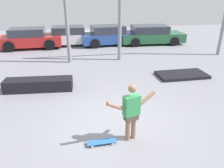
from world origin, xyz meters
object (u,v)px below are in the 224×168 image
at_px(parked_car_blue, 109,35).
at_px(parked_car_green, 151,35).
at_px(skateboarder, 131,110).
at_px(grind_box, 39,85).
at_px(manual_pad, 182,75).
at_px(parked_car_red, 30,39).
at_px(parked_car_white, 70,36).
at_px(skateboard, 102,142).

relative_size(parked_car_blue, parked_car_green, 0.92).
relative_size(skateboarder, grind_box, 0.60).
relative_size(grind_box, manual_pad, 1.16).
bearing_deg(parked_car_green, manual_pad, -94.34).
xyz_separation_m(skateboarder, parked_car_red, (-4.20, 10.76, -0.20)).
distance_m(skateboarder, parked_car_white, 11.37).
bearing_deg(parked_car_green, parked_car_white, 177.05).
height_order(parked_car_red, parked_car_blue, parked_car_blue).
height_order(grind_box, parked_car_green, parked_car_green).
xyz_separation_m(skateboard, grind_box, (-1.99, 3.68, 0.17)).
relative_size(skateboard, manual_pad, 0.34).
distance_m(skateboarder, parked_car_green, 11.52).
bearing_deg(skateboarder, parked_car_blue, 66.42).
relative_size(grind_box, parked_car_green, 0.56).
distance_m(skateboard, manual_pad, 5.90).
relative_size(grind_box, parked_car_blue, 0.61).
relative_size(skateboarder, parked_car_white, 0.39).
bearing_deg(manual_pad, parked_car_white, 124.58).
bearing_deg(skateboarder, parked_car_red, 94.13).
relative_size(manual_pad, parked_car_white, 0.56).
distance_m(skateboard, parked_car_red, 11.40).
relative_size(skateboarder, parked_car_green, 0.33).
distance_m(grind_box, parked_car_red, 7.33).
xyz_separation_m(grind_box, manual_pad, (6.20, 0.46, -0.17)).
bearing_deg(skateboard, parked_car_blue, 77.12).
bearing_deg(parked_car_blue, grind_box, -123.94).
xyz_separation_m(skateboarder, parked_car_green, (4.25, 10.71, -0.22)).
relative_size(skateboarder, skateboard, 2.04).
xyz_separation_m(parked_car_blue, parked_car_green, (3.04, -0.21, -0.02)).
bearing_deg(grind_box, manual_pad, 4.20).
relative_size(skateboard, parked_car_white, 0.19).
height_order(skateboarder, grind_box, skateboarder).
bearing_deg(parked_car_blue, parked_car_red, 176.22).
height_order(skateboarder, skateboard, skateboarder).
distance_m(manual_pad, parked_car_white, 8.80).
distance_m(parked_car_red, parked_car_green, 8.46).
xyz_separation_m(skateboarder, skateboard, (-0.77, -0.09, -0.79)).
bearing_deg(skateboarder, parked_car_green, 51.12).
distance_m(skateboarder, manual_pad, 5.36).
xyz_separation_m(skateboarder, parked_car_white, (-1.54, 11.27, -0.21)).
height_order(skateboard, parked_car_blue, parked_car_blue).
bearing_deg(parked_car_red, skateboard, -74.02).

